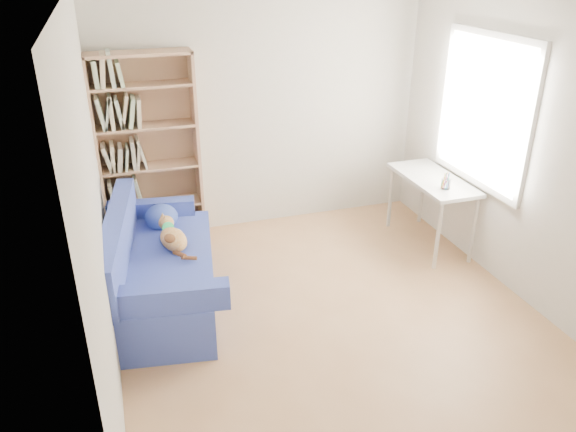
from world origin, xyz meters
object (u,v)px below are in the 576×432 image
object	(u,v)px
bookshelf	(150,161)
sofa	(158,269)
desk	(433,185)
pen_cup	(446,183)

from	to	relation	value
bookshelf	sofa	bearing A→B (deg)	-94.67
bookshelf	desk	distance (m)	2.89
sofa	desk	size ratio (longest dim) A/B	1.74
sofa	desk	xyz separation A→B (m)	(2.83, 0.25, 0.34)
desk	pen_cup	size ratio (longest dim) A/B	6.38
bookshelf	desk	size ratio (longest dim) A/B	1.84
sofa	desk	bearing A→B (deg)	13.60
desk	pen_cup	bearing A→B (deg)	-99.10
bookshelf	desk	xyz separation A→B (m)	(2.74, -0.91, -0.25)
sofa	pen_cup	world-z (taller)	pen_cup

